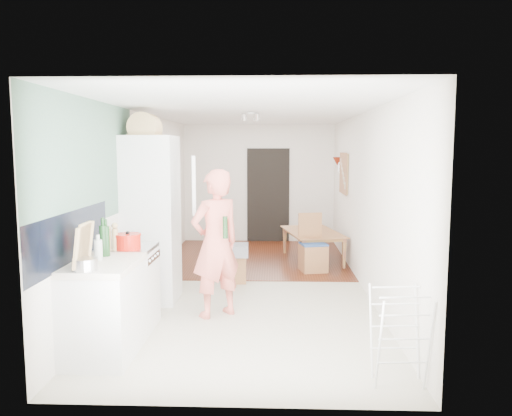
# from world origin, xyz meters

# --- Properties ---
(room_shell) EXTENTS (3.20, 7.00, 2.50)m
(room_shell) POSITION_xyz_m (0.00, 0.00, 1.25)
(room_shell) COLOR white
(room_shell) RESTS_ON ground
(floor) EXTENTS (3.20, 7.00, 0.01)m
(floor) POSITION_xyz_m (0.00, 0.00, 0.00)
(floor) COLOR beige
(floor) RESTS_ON ground
(wood_floor_overlay) EXTENTS (3.20, 3.30, 0.01)m
(wood_floor_overlay) POSITION_xyz_m (0.00, 1.85, 0.01)
(wood_floor_overlay) COLOR #582413
(wood_floor_overlay) RESTS_ON room_shell
(sage_wall_panel) EXTENTS (0.02, 3.00, 1.30)m
(sage_wall_panel) POSITION_xyz_m (-1.59, -2.00, 1.85)
(sage_wall_panel) COLOR slate
(sage_wall_panel) RESTS_ON room_shell
(tile_splashback) EXTENTS (0.02, 1.90, 0.50)m
(tile_splashback) POSITION_xyz_m (-1.59, -2.55, 1.15)
(tile_splashback) COLOR black
(tile_splashback) RESTS_ON room_shell
(doorway_recess) EXTENTS (0.90, 0.04, 2.00)m
(doorway_recess) POSITION_xyz_m (0.20, 3.48, 1.00)
(doorway_recess) COLOR black
(doorway_recess) RESTS_ON room_shell
(base_cabinet) EXTENTS (0.60, 0.90, 0.86)m
(base_cabinet) POSITION_xyz_m (-1.30, -2.55, 0.43)
(base_cabinet) COLOR white
(base_cabinet) RESTS_ON room_shell
(worktop) EXTENTS (0.62, 0.92, 0.06)m
(worktop) POSITION_xyz_m (-1.30, -2.55, 0.89)
(worktop) COLOR silver
(worktop) RESTS_ON room_shell
(range_cooker) EXTENTS (0.60, 0.60, 0.88)m
(range_cooker) POSITION_xyz_m (-1.30, -1.80, 0.44)
(range_cooker) COLOR white
(range_cooker) RESTS_ON room_shell
(cooker_top) EXTENTS (0.60, 0.60, 0.04)m
(cooker_top) POSITION_xyz_m (-1.30, -1.80, 0.90)
(cooker_top) COLOR silver
(cooker_top) RESTS_ON room_shell
(fridge_housing) EXTENTS (0.66, 0.66, 2.15)m
(fridge_housing) POSITION_xyz_m (-1.27, -0.78, 1.07)
(fridge_housing) COLOR white
(fridge_housing) RESTS_ON room_shell
(fridge_door) EXTENTS (0.14, 0.56, 0.70)m
(fridge_door) POSITION_xyz_m (-0.66, -1.08, 1.55)
(fridge_door) COLOR white
(fridge_door) RESTS_ON room_shell
(fridge_interior) EXTENTS (0.02, 0.52, 0.66)m
(fridge_interior) POSITION_xyz_m (-0.96, -0.78, 1.55)
(fridge_interior) COLOR white
(fridge_interior) RESTS_ON room_shell
(pinboard) EXTENTS (0.03, 0.90, 0.70)m
(pinboard) POSITION_xyz_m (1.58, 1.90, 1.55)
(pinboard) COLOR tan
(pinboard) RESTS_ON room_shell
(pinboard_frame) EXTENTS (0.00, 0.94, 0.74)m
(pinboard_frame) POSITION_xyz_m (1.57, 1.90, 1.55)
(pinboard_frame) COLOR #A37339
(pinboard_frame) RESTS_ON room_shell
(wall_sconce) EXTENTS (0.18, 0.18, 0.16)m
(wall_sconce) POSITION_xyz_m (1.54, 2.55, 1.75)
(wall_sconce) COLOR maroon
(wall_sconce) RESTS_ON room_shell
(person) EXTENTS (0.90, 0.85, 2.07)m
(person) POSITION_xyz_m (-0.36, -1.37, 1.03)
(person) COLOR #F67666
(person) RESTS_ON floor
(dining_table) EXTENTS (0.97, 1.41, 0.45)m
(dining_table) POSITION_xyz_m (1.04, 1.63, 0.23)
(dining_table) COLOR #A37339
(dining_table) RESTS_ON floor
(dining_chair) EXTENTS (0.47, 0.47, 0.94)m
(dining_chair) POSITION_xyz_m (0.96, 0.83, 0.47)
(dining_chair) COLOR #A37339
(dining_chair) RESTS_ON floor
(stool) EXTENTS (0.35, 0.35, 0.41)m
(stool) POSITION_xyz_m (-0.26, 0.15, 0.21)
(stool) COLOR #A37339
(stool) RESTS_ON floor
(grey_drape) EXTENTS (0.39, 0.39, 0.17)m
(grey_drape) POSITION_xyz_m (-0.24, 0.11, 0.49)
(grey_drape) COLOR gray
(grey_drape) RESTS_ON stool
(drying_rack) EXTENTS (0.45, 0.41, 0.82)m
(drying_rack) POSITION_xyz_m (1.38, -3.05, 0.41)
(drying_rack) COLOR white
(drying_rack) RESTS_ON floor
(bread_bin) EXTENTS (0.42, 0.40, 0.20)m
(bread_bin) POSITION_xyz_m (-1.31, -0.82, 2.25)
(bread_bin) COLOR tan
(bread_bin) RESTS_ON fridge_housing
(red_casserole) EXTENTS (0.34, 0.34, 0.16)m
(red_casserole) POSITION_xyz_m (-1.23, -1.95, 1.00)
(red_casserole) COLOR red
(red_casserole) RESTS_ON cooker_top
(steel_pan) EXTENTS (0.22, 0.22, 0.11)m
(steel_pan) POSITION_xyz_m (-1.33, -2.90, 0.97)
(steel_pan) COLOR silver
(steel_pan) RESTS_ON worktop
(held_bottle) EXTENTS (0.05, 0.05, 0.25)m
(held_bottle) POSITION_xyz_m (-0.23, -1.55, 1.10)
(held_bottle) COLOR #193E1A
(held_bottle) RESTS_ON person
(bottle_a) EXTENTS (0.09, 0.09, 0.31)m
(bottle_a) POSITION_xyz_m (-1.37, -2.31, 1.08)
(bottle_a) COLOR #193E1A
(bottle_a) RESTS_ON worktop
(bottle_b) EXTENTS (0.07, 0.07, 0.30)m
(bottle_b) POSITION_xyz_m (-1.34, -2.30, 1.07)
(bottle_b) COLOR #193E1A
(bottle_b) RESTS_ON worktop
(bottle_c) EXTENTS (0.10, 0.10, 0.20)m
(bottle_c) POSITION_xyz_m (-1.36, -2.48, 1.02)
(bottle_c) COLOR silver
(bottle_c) RESTS_ON worktop
(pepper_mill_front) EXTENTS (0.06, 0.06, 0.21)m
(pepper_mill_front) POSITION_xyz_m (-1.41, -2.02, 1.02)
(pepper_mill_front) COLOR tan
(pepper_mill_front) RESTS_ON worktop
(pepper_mill_back) EXTENTS (0.07, 0.07, 0.23)m
(pepper_mill_back) POSITION_xyz_m (-1.35, -2.02, 1.03)
(pepper_mill_back) COLOR tan
(pepper_mill_back) RESTS_ON worktop
(chopping_boards) EXTENTS (0.08, 0.31, 0.41)m
(chopping_boards) POSITION_xyz_m (-1.38, -2.81, 1.13)
(chopping_boards) COLOR tan
(chopping_boards) RESTS_ON worktop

